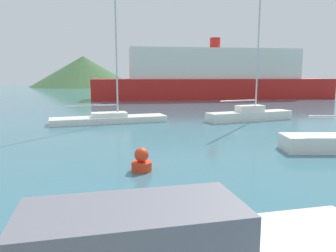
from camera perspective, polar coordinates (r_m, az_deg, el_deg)
sailboat_inner at (r=25.03m, az=-10.16°, el=1.43°), size 8.82×3.69×11.27m
sailboat_middle at (r=26.60m, az=14.06°, el=2.08°), size 7.34×3.28×11.56m
ferry_distant at (r=50.36m, az=8.07°, el=8.44°), size 36.28×7.08×8.99m
buoy_marker at (r=12.39m, az=-4.62°, el=-6.15°), size 0.77×0.77×0.89m
hill_west at (r=104.38m, az=-14.49°, el=9.20°), size 31.56×31.56×9.21m
hill_central at (r=102.79m, az=5.81°, el=9.46°), size 49.04×49.04×9.27m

